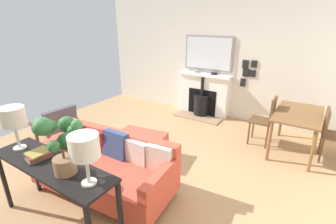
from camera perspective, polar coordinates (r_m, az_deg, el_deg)
ground_plane at (r=4.07m, az=-6.64°, el=-12.22°), size 5.68×5.94×0.01m
wall_left at (r=5.93m, az=10.74°, el=12.20°), size 0.12×5.94×2.69m
fireplace at (r=5.97m, az=8.27°, el=3.53°), size 0.66×1.27×1.00m
mirror_over_mantel at (r=5.88m, az=9.38°, el=13.34°), size 0.04×1.17×0.79m
mantel_bowl_near at (r=5.97m, az=6.61°, el=9.44°), size 0.12×0.12×0.05m
mantel_bowl_far at (r=5.79m, az=10.66°, el=8.80°), size 0.15×0.15×0.04m
sofa at (r=3.48m, az=-14.10°, el=-12.29°), size 1.02×1.94×0.79m
ottoman at (r=4.17m, az=-6.55°, el=-7.37°), size 0.72×0.88×0.40m
armchair_accent at (r=4.89m, az=-24.49°, el=-2.40°), size 0.72×0.63×0.75m
console_table at (r=2.93m, az=-25.37°, el=-12.35°), size 0.43×1.59×0.80m
table_lamp_near_end at (r=3.21m, az=-32.47°, el=-1.09°), size 0.27×0.27×0.51m
table_lamp_far_end at (r=2.25m, az=-18.90°, el=-7.83°), size 0.26×0.26×0.49m
potted_plant at (r=2.52m, az=-23.74°, el=-5.89°), size 0.48×0.42×0.60m
book_stack at (r=3.02m, az=-27.84°, el=-8.82°), size 0.28×0.22×0.08m
dining_table at (r=4.69m, az=28.00°, el=-1.24°), size 1.19×0.71×0.73m
dining_chair_near_fireplace at (r=4.77m, az=22.02°, el=-1.17°), size 0.40×0.40×0.92m
dining_chair_by_back_wall at (r=4.72m, az=33.65°, el=-3.69°), size 0.43×0.43×0.89m
photo_gallery_row at (r=5.64m, az=18.09°, el=8.96°), size 0.02×0.31×0.59m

